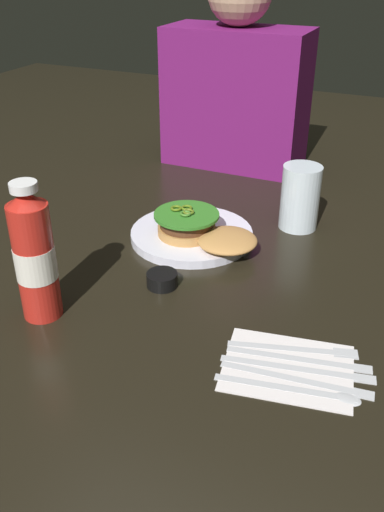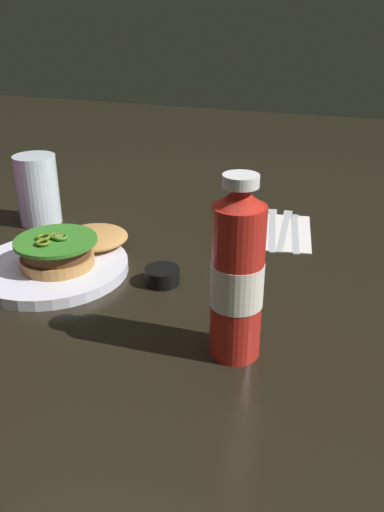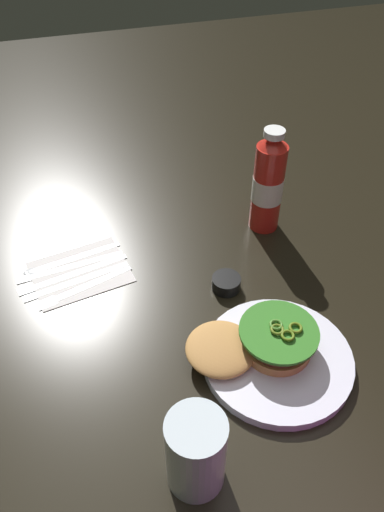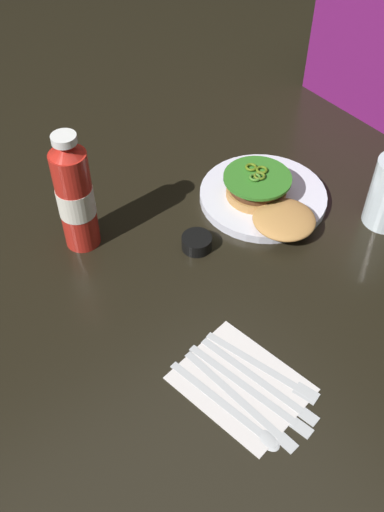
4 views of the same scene
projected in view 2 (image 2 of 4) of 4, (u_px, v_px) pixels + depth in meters
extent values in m
plane|color=black|center=(126.00, 278.00, 0.86)|extent=(3.00, 3.00, 0.00)
cylinder|color=white|center=(51.00, 267.00, 0.88)|extent=(0.25, 0.25, 0.02)
cylinder|color=#B98144|center=(58.00, 260.00, 0.86)|extent=(0.12, 0.12, 0.02)
cylinder|color=#512D19|center=(57.00, 251.00, 0.85)|extent=(0.11, 0.11, 0.02)
cylinder|color=red|center=(56.00, 244.00, 0.85)|extent=(0.10, 0.10, 0.01)
cylinder|color=#307522|center=(55.00, 241.00, 0.85)|extent=(0.13, 0.13, 0.01)
torus|color=#556D1A|center=(56.00, 236.00, 0.85)|extent=(0.02, 0.02, 0.01)
torus|color=#546F16|center=(43.00, 242.00, 0.82)|extent=(0.02, 0.02, 0.01)
torus|color=#527016|center=(44.00, 237.00, 0.84)|extent=(0.02, 0.02, 0.01)
torus|color=#427B27|center=(61.00, 237.00, 0.84)|extent=(0.02, 0.02, 0.01)
ellipsoid|color=#B98144|center=(94.00, 237.00, 0.94)|extent=(0.12, 0.12, 0.03)
cylinder|color=red|center=(237.00, 284.00, 0.64)|extent=(0.06, 0.06, 0.20)
cone|color=red|center=(240.00, 196.00, 0.59)|extent=(0.06, 0.06, 0.02)
cylinder|color=white|center=(241.00, 181.00, 0.58)|extent=(0.04, 0.04, 0.01)
cylinder|color=white|center=(237.00, 284.00, 0.64)|extent=(0.06, 0.06, 0.06)
cylinder|color=silver|center=(38.00, 190.00, 1.05)|extent=(0.08, 0.08, 0.14)
cylinder|color=black|center=(162.00, 276.00, 0.84)|extent=(0.06, 0.06, 0.03)
cube|color=silver|center=(272.00, 231.00, 1.04)|extent=(0.21, 0.17, 0.00)
cube|color=silver|center=(295.00, 231.00, 1.03)|extent=(0.20, 0.05, 0.00)
ellipsoid|color=silver|center=(295.00, 216.00, 1.10)|extent=(0.04, 0.03, 0.00)
cube|color=silver|center=(284.00, 230.00, 1.03)|extent=(0.19, 0.03, 0.00)
cube|color=silver|center=(287.00, 216.00, 1.10)|extent=(0.08, 0.03, 0.00)
cube|color=silver|center=(273.00, 229.00, 1.03)|extent=(0.19, 0.05, 0.00)
cube|color=silver|center=(273.00, 214.00, 1.11)|extent=(0.08, 0.03, 0.00)
cube|color=silver|center=(261.00, 229.00, 1.04)|extent=(0.19, 0.05, 0.00)
cube|color=silver|center=(262.00, 214.00, 1.11)|extent=(0.08, 0.03, 0.00)
cube|color=silver|center=(250.00, 228.00, 1.04)|extent=(0.19, 0.07, 0.00)
cube|color=silver|center=(248.00, 213.00, 1.11)|extent=(0.04, 0.03, 0.00)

